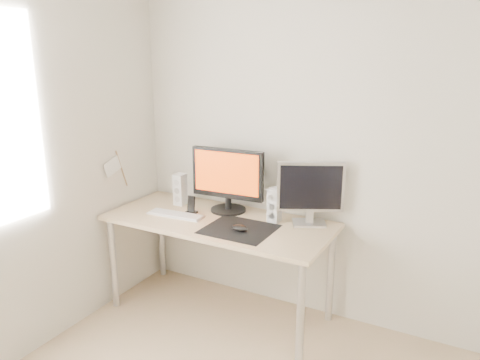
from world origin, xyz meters
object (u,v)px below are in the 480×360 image
(second_monitor, at_px, (310,190))
(desk, at_px, (219,230))
(speaker_left, at_px, (180,189))
(phone_dock, at_px, (191,208))
(mouse, at_px, (240,228))
(keyboard, at_px, (176,215))
(speaker_right, at_px, (274,205))
(main_monitor, at_px, (228,178))

(second_monitor, bearing_deg, desk, -159.85)
(desk, bearing_deg, second_monitor, 20.15)
(speaker_left, height_order, phone_dock, speaker_left)
(mouse, relative_size, keyboard, 0.27)
(speaker_left, xyz_separation_m, phone_dock, (0.19, -0.13, -0.08))
(second_monitor, height_order, speaker_right, second_monitor)
(desk, height_order, phone_dock, phone_dock)
(mouse, relative_size, speaker_left, 0.48)
(mouse, height_order, phone_dock, phone_dock)
(second_monitor, xyz_separation_m, speaker_left, (-1.01, -0.07, -0.12))
(mouse, distance_m, second_monitor, 0.54)
(main_monitor, bearing_deg, second_monitor, 3.01)
(main_monitor, bearing_deg, phone_dock, -140.78)
(mouse, bearing_deg, second_monitor, 44.01)
(desk, distance_m, phone_dock, 0.26)
(speaker_right, bearing_deg, desk, -157.81)
(speaker_left, height_order, speaker_right, same)
(desk, bearing_deg, keyboard, -166.03)
(desk, xyz_separation_m, main_monitor, (-0.03, 0.18, 0.33))
(mouse, relative_size, second_monitor, 0.26)
(second_monitor, distance_m, speaker_right, 0.27)
(desk, relative_size, main_monitor, 2.90)
(main_monitor, xyz_separation_m, speaker_left, (-0.39, -0.04, -0.13))
(speaker_left, relative_size, speaker_right, 1.00)
(main_monitor, height_order, keyboard, main_monitor)
(mouse, xyz_separation_m, second_monitor, (0.35, 0.34, 0.22))
(second_monitor, distance_m, speaker_left, 1.02)
(desk, relative_size, speaker_right, 6.64)
(keyboard, relative_size, phone_dock, 3.26)
(speaker_right, distance_m, keyboard, 0.72)
(mouse, relative_size, main_monitor, 0.21)
(speaker_left, relative_size, keyboard, 0.56)
(mouse, height_order, second_monitor, second_monitor)
(speaker_left, xyz_separation_m, keyboard, (0.11, -0.22, -0.11))
(phone_dock, bearing_deg, speaker_right, 12.49)
(keyboard, xyz_separation_m, phone_dock, (0.07, 0.09, 0.03))
(speaker_left, distance_m, speaker_right, 0.78)
(speaker_left, bearing_deg, speaker_right, 0.26)
(main_monitor, bearing_deg, speaker_right, -5.37)
(speaker_right, bearing_deg, keyboard, -161.51)
(main_monitor, bearing_deg, mouse, -49.22)
(main_monitor, bearing_deg, desk, -81.10)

